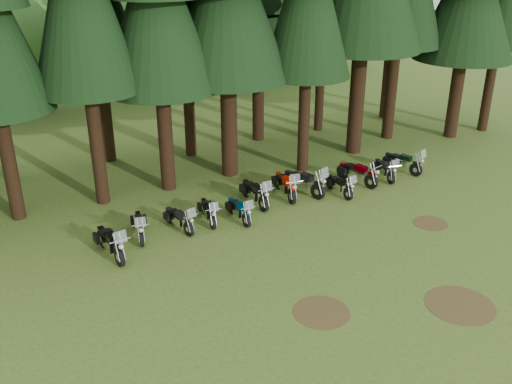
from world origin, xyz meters
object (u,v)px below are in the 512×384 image
motorcycle_0 (110,244)px  motorcycle_7 (303,183)px  motorcycle_10 (385,170)px  motorcycle_2 (179,220)px  motorcycle_1 (140,227)px  motorcycle_3 (208,212)px  motorcycle_8 (340,186)px  motorcycle_9 (357,174)px  motorcycle_4 (239,211)px  motorcycle_11 (402,163)px  motorcycle_5 (255,194)px  motorcycle_6 (285,186)px

motorcycle_0 → motorcycle_7: (9.26, 0.88, 0.02)m
motorcycle_0 → motorcycle_10: motorcycle_0 is taller
motorcycle_2 → motorcycle_1: bearing=165.1°
motorcycle_1 → motorcycle_3: 2.89m
motorcycle_8 → motorcycle_9: (1.50, 0.57, 0.07)m
motorcycle_0 → motorcycle_1: 1.64m
motorcycle_4 → motorcycle_8: size_ratio=1.01×
motorcycle_11 → motorcycle_5: bearing=162.5°
motorcycle_7 → motorcycle_1: bearing=166.7°
motorcycle_5 → motorcycle_7: 2.47m
motorcycle_1 → motorcycle_4: motorcycle_1 is taller
motorcycle_0 → motorcycle_9: 12.12m
motorcycle_0 → motorcycle_8: motorcycle_0 is taller
motorcycle_9 → motorcycle_2: bearing=168.0°
motorcycle_7 → motorcycle_9: 2.87m
motorcycle_2 → motorcycle_5: motorcycle_5 is taller
motorcycle_3 → motorcycle_7: size_ratio=0.81×
motorcycle_10 → motorcycle_11: motorcycle_11 is taller
motorcycle_1 → motorcycle_11: 13.58m
motorcycle_7 → motorcycle_8: motorcycle_7 is taller
motorcycle_5 → motorcycle_10: bearing=-2.2°
motorcycle_4 → motorcycle_5: size_ratio=0.85×
motorcycle_0 → motorcycle_4: bearing=-2.2°
motorcycle_0 → motorcycle_2: (3.00, 0.61, -0.08)m
motorcycle_6 → motorcycle_9: (3.72, -0.54, -0.02)m
motorcycle_6 → motorcycle_11: size_ratio=1.06×
motorcycle_8 → motorcycle_11: 4.43m
motorcycle_2 → motorcycle_8: bearing=-12.5°
motorcycle_7 → motorcycle_9: motorcycle_7 is taller
motorcycle_7 → motorcycle_11: motorcycle_7 is taller
motorcycle_2 → motorcycle_3: motorcycle_2 is taller
motorcycle_0 → motorcycle_7: size_ratio=0.96×
motorcycle_8 → motorcycle_4: bearing=-177.9°
motorcycle_0 → motorcycle_8: size_ratio=1.21×
motorcycle_11 → motorcycle_8: bearing=173.5°
motorcycle_0 → motorcycle_5: size_ratio=1.01×
motorcycle_5 → motorcycle_9: 5.34m
motorcycle_8 → motorcycle_7: bearing=148.8°
motorcycle_4 → motorcycle_10: size_ratio=0.98×
motorcycle_7 → motorcycle_8: size_ratio=1.26×
motorcycle_1 → motorcycle_2: (1.57, -0.21, -0.02)m
motorcycle_0 → motorcycle_8: (10.61, -0.05, -0.09)m
motorcycle_3 → motorcycle_10: motorcycle_10 is taller
motorcycle_5 → motorcycle_8: 3.97m
motorcycle_7 → motorcycle_10: size_ratio=1.21×
motorcycle_3 → motorcycle_8: motorcycle_3 is taller
motorcycle_0 → motorcycle_11: (15.00, 0.47, -0.03)m
motorcycle_1 → motorcycle_7: 7.84m
motorcycle_2 → motorcycle_7: bearing=-5.0°
motorcycle_5 → motorcycle_7: motorcycle_7 is taller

